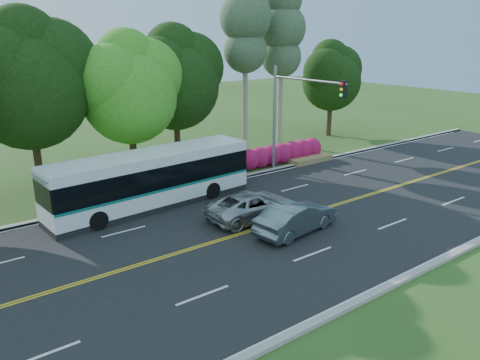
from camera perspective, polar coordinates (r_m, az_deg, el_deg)
ground at (r=22.95m, az=3.53°, el=-5.57°), size 120.00×120.00×0.00m
road at (r=22.95m, az=3.53°, el=-5.54°), size 60.00×14.00×0.02m
curb_north at (r=28.40m, az=-5.76°, el=-0.87°), size 60.00×0.30×0.15m
curb_south at (r=18.61m, az=18.12°, el=-12.03°), size 60.00×0.30×0.15m
grass_verge at (r=29.95m, az=-7.59°, el=-0.02°), size 60.00×4.00×0.10m
lane_markings at (r=22.89m, az=3.35°, el=-5.57°), size 57.60×13.82×0.00m
tree_row at (r=29.58m, az=-20.14°, el=12.09°), size 44.70×9.10×13.84m
bougainvillea_hedge at (r=33.04m, az=4.04°, el=2.96°), size 9.50×2.25×1.50m
traffic_signal at (r=29.80m, az=6.64°, el=9.06°), size 0.42×6.10×7.00m
transit_bus at (r=25.35m, az=-10.73°, el=0.00°), size 11.51×3.29×2.97m
sedan at (r=22.02m, az=6.84°, el=-4.57°), size 4.62×2.14×1.46m
suv at (r=23.53m, az=1.52°, el=-3.12°), size 4.89×2.32×1.35m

